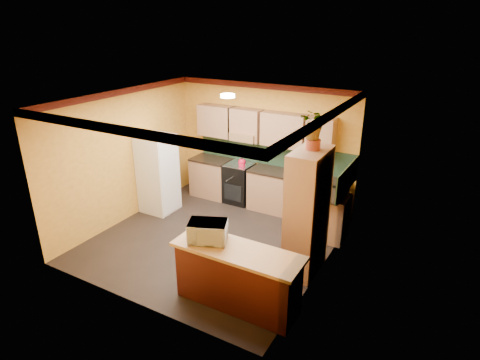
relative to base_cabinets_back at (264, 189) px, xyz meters
name	(u,v)px	position (x,y,z in m)	size (l,w,h in m)	color
room_shell	(220,131)	(-0.16, -1.52, 1.65)	(4.24, 4.24, 2.72)	black
base_cabinets_back	(264,189)	(0.00, 0.00, 0.00)	(3.65, 0.60, 0.88)	#A97C59
countertop_back	(264,169)	(0.00, 0.00, 0.46)	(3.65, 0.62, 0.04)	black
stove	(239,183)	(-0.62, 0.00, 0.02)	(0.58, 0.58, 0.91)	black
kettle	(242,162)	(-0.53, -0.05, 0.56)	(0.17, 0.17, 0.18)	red
sink	(298,174)	(0.78, 0.00, 0.50)	(0.48, 0.40, 0.03)	silver
base_cabinets_right	(326,216)	(1.62, -0.60, 0.00)	(0.60, 0.80, 0.88)	#A97C59
countertop_right	(328,194)	(1.62, -0.60, 0.46)	(0.62, 0.80, 0.04)	black
fridge	(158,174)	(-1.93, -1.24, 0.41)	(0.68, 0.66, 1.70)	white
pantry	(307,213)	(1.67, -1.83, 0.61)	(0.48, 0.90, 2.10)	#A97C59
fern_pot	(313,144)	(1.67, -1.78, 1.74)	(0.22, 0.22, 0.16)	brown
fern	(314,124)	(1.67, -1.78, 2.05)	(0.41, 0.35, 0.45)	#A97C59
breakfast_bar	(237,279)	(1.14, -3.17, 0.00)	(1.80, 0.55, 0.88)	#451110
bar_top	(237,251)	(1.14, -3.17, 0.47)	(1.90, 0.65, 0.05)	tan
microwave	(208,232)	(0.65, -3.17, 0.64)	(0.55, 0.37, 0.30)	white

